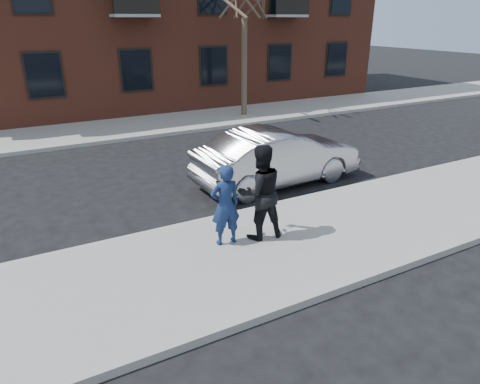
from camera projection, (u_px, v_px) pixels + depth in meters
ground at (306, 236)px, 9.25m from camera, size 100.00×100.00×0.00m
near_sidewalk at (314, 238)px, 9.02m from camera, size 50.00×3.50×0.15m
near_curb at (269, 207)px, 10.48m from camera, size 50.00×0.10×0.15m
far_sidewalk at (150, 125)px, 18.39m from camera, size 50.00×3.50×0.15m
far_curb at (163, 135)px, 16.92m from camera, size 50.00×0.10×0.15m
silver_sedan at (278, 157)px, 11.88m from camera, size 4.87×1.90×1.58m
man_hoodie at (225, 205)px, 8.36m from camera, size 0.63×0.51×1.66m
man_peacoat at (260, 192)px, 8.55m from camera, size 1.04×0.85×1.98m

